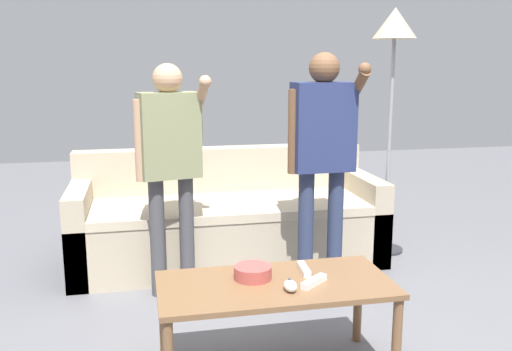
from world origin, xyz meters
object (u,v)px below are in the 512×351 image
floor_lamp (394,44)px  game_remote_wand_near (314,282)px  couch (227,222)px  coffee_table (275,294)px  game_remote_nunchuk (290,286)px  player_left (170,153)px  game_remote_wand_far (304,269)px  player_right (323,145)px  snack_bowl (253,272)px

floor_lamp → game_remote_wand_near: bearing=-124.5°
couch → coffee_table: (-0.03, -1.59, 0.11)m
floor_lamp → game_remote_nunchuk: bearing=-126.6°
player_left → game_remote_wand_far: bearing=-59.6°
game_remote_nunchuk → couch: bearing=90.4°
player_left → player_right: player_right is taller
coffee_table → player_right: player_right is taller
couch → game_remote_nunchuk: couch is taller
player_left → couch: bearing=51.5°
player_right → game_remote_wand_near: 1.13m
floor_lamp → game_remote_wand_far: floor_lamp is taller
couch → snack_bowl: 1.54m
game_remote_nunchuk → floor_lamp: (1.22, 1.63, 1.09)m
player_left → game_remote_wand_near: player_left is taller
game_remote_nunchuk → game_remote_wand_near: 0.13m
couch → game_remote_wand_far: size_ratio=14.14×
game_remote_wand_far → game_remote_nunchuk: bearing=-121.1°
snack_bowl → couch: bearing=85.6°
floor_lamp → game_remote_wand_far: size_ratio=11.76×
coffee_table → game_remote_wand_far: bearing=29.9°
coffee_table → snack_bowl: snack_bowl is taller
game_remote_wand_far → coffee_table: bearing=-150.1°
snack_bowl → game_remote_wand_near: (0.25, -0.13, -0.01)m
game_remote_wand_near → game_remote_wand_far: bearing=90.1°
couch → game_remote_nunchuk: 1.71m
player_left → game_remote_wand_far: 1.19m
snack_bowl → game_remote_wand_far: 0.25m
couch → floor_lamp: 1.77m
couch → player_left: bearing=-128.5°
floor_lamp → game_remote_wand_near: 2.22m
player_right → game_remote_wand_near: bearing=-110.2°
coffee_table → floor_lamp: 2.30m
couch → player_right: bearing=-54.4°
couch → player_right: size_ratio=1.47×
couch → snack_bowl: (-0.12, -1.52, 0.20)m
game_remote_nunchuk → floor_lamp: size_ratio=0.05×
floor_lamp → player_right: floor_lamp is taller
couch → player_left: 0.92m
floor_lamp → game_remote_wand_far: bearing=-127.3°
game_remote_wand_near → game_remote_wand_far: (-0.00, 0.16, 0.00)m
coffee_table → player_left: 1.23m
couch → game_remote_nunchuk: (0.01, -1.70, 0.19)m
game_remote_wand_near → player_left: bearing=116.8°
couch → player_left: (-0.43, -0.54, 0.61)m
coffee_table → game_remote_wand_near: (0.16, -0.06, 0.07)m
couch → game_remote_wand_near: couch is taller
game_remote_nunchuk → game_remote_wand_near: size_ratio=0.59×
floor_lamp → player_left: 1.85m
player_left → game_remote_wand_far: size_ratio=9.22×
player_right → game_remote_wand_far: size_ratio=9.64×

